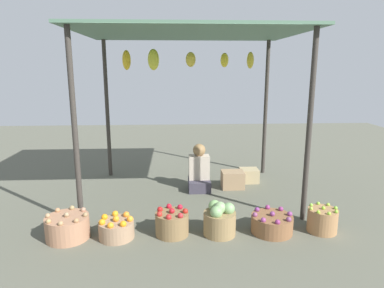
# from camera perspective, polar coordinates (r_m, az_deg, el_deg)

# --- Properties ---
(ground_plane) EXTENTS (14.00, 14.00, 0.00)m
(ground_plane) POSITION_cam_1_polar(r_m,az_deg,el_deg) (5.64, -0.31, -8.22)
(ground_plane) COLOR #595A4C
(market_stall_structure) EXTENTS (3.25, 2.41, 2.54)m
(market_stall_structure) POSITION_cam_1_polar(r_m,az_deg,el_deg) (5.28, -0.47, 16.16)
(market_stall_structure) COLOR #38332D
(market_stall_structure) RESTS_ON ground
(vendor_person) EXTENTS (0.36, 0.44, 0.78)m
(vendor_person) POSITION_cam_1_polar(r_m,az_deg,el_deg) (5.73, 1.21, -4.74)
(vendor_person) COLOR #3C3845
(vendor_person) RESTS_ON ground
(basket_potatoes) EXTENTS (0.51, 0.51, 0.33)m
(basket_potatoes) POSITION_cam_1_polar(r_m,az_deg,el_deg) (4.46, -20.11, -12.91)
(basket_potatoes) COLOR #A67557
(basket_potatoes) RESTS_ON ground
(basket_oranges) EXTENTS (0.42, 0.42, 0.28)m
(basket_oranges) POSITION_cam_1_polar(r_m,az_deg,el_deg) (4.31, -12.52, -13.64)
(basket_oranges) COLOR #9E7C5E
(basket_oranges) RESTS_ON ground
(basket_red_apples) EXTENTS (0.41, 0.41, 0.34)m
(basket_red_apples) POSITION_cam_1_polar(r_m,az_deg,el_deg) (4.28, -3.37, -13.07)
(basket_red_apples) COLOR olive
(basket_red_apples) RESTS_ON ground
(basket_cabbages) EXTENTS (0.40, 0.40, 0.42)m
(basket_cabbages) POSITION_cam_1_polar(r_m,az_deg,el_deg) (4.27, 4.64, -12.56)
(basket_cabbages) COLOR olive
(basket_cabbages) RESTS_ON ground
(basket_purple_onions) EXTENTS (0.51, 0.51, 0.27)m
(basket_purple_onions) POSITION_cam_1_polar(r_m,az_deg,el_deg) (4.46, 13.22, -12.83)
(basket_purple_onions) COLOR brown
(basket_purple_onions) RESTS_ON ground
(basket_limes) EXTENTS (0.36, 0.36, 0.33)m
(basket_limes) POSITION_cam_1_polar(r_m,az_deg,el_deg) (4.65, 20.98, -11.79)
(basket_limes) COLOR #9B7148
(basket_limes) RESTS_ON ground
(wooden_crate_near_vendor) EXTENTS (0.37, 0.31, 0.29)m
(wooden_crate_near_vendor) POSITION_cam_1_polar(r_m,az_deg,el_deg) (5.88, 6.81, -5.92)
(wooden_crate_near_vendor) COLOR #9A7C5A
(wooden_crate_near_vendor) RESTS_ON ground
(wooden_crate_stacked_rear) EXTENTS (0.32, 0.29, 0.24)m
(wooden_crate_stacked_rear) POSITION_cam_1_polar(r_m,az_deg,el_deg) (6.21, 9.51, -5.21)
(wooden_crate_stacked_rear) COLOR tan
(wooden_crate_stacked_rear) RESTS_ON ground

